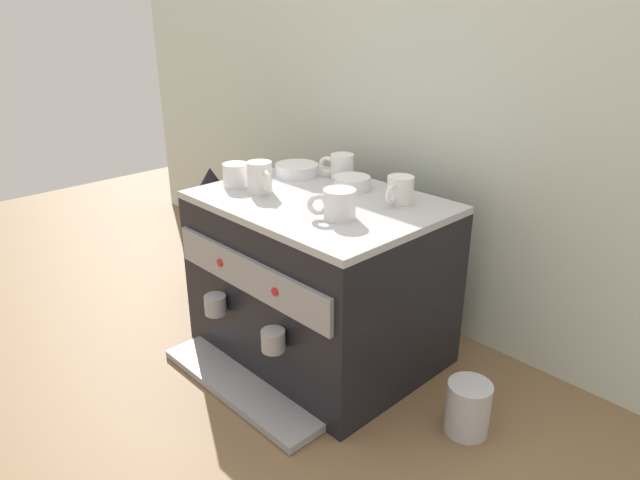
# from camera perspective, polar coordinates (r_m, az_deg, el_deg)

# --- Properties ---
(ground_plane) EXTENTS (4.00, 4.00, 0.00)m
(ground_plane) POSITION_cam_1_polar(r_m,az_deg,el_deg) (1.66, 0.00, -10.58)
(ground_plane) COLOR brown
(tiled_backsplash_wall) EXTENTS (2.80, 0.03, 1.06)m
(tiled_backsplash_wall) POSITION_cam_1_polar(r_m,az_deg,el_deg) (1.71, 8.98, 9.42)
(tiled_backsplash_wall) COLOR silver
(tiled_backsplash_wall) RESTS_ON ground_plane
(espresso_machine) EXTENTS (0.61, 0.57, 0.44)m
(espresso_machine) POSITION_cam_1_polar(r_m,az_deg,el_deg) (1.55, -0.12, -3.81)
(espresso_machine) COLOR black
(espresso_machine) RESTS_ON ground_plane
(ceramic_cup_0) EXTENTS (0.10, 0.07, 0.07)m
(ceramic_cup_0) POSITION_cam_1_polar(r_m,az_deg,el_deg) (1.63, 2.05, 7.24)
(ceramic_cup_0) COLOR white
(ceramic_cup_0) RESTS_ON espresso_machine
(ceramic_cup_1) EXTENTS (0.08, 0.09, 0.06)m
(ceramic_cup_1) POSITION_cam_1_polar(r_m,az_deg,el_deg) (1.58, -8.24, 6.39)
(ceramic_cup_1) COLOR white
(ceramic_cup_1) RESTS_ON espresso_machine
(ceramic_cup_2) EXTENTS (0.07, 0.10, 0.07)m
(ceramic_cup_2) POSITION_cam_1_polar(r_m,az_deg,el_deg) (1.44, 7.82, 4.89)
(ceramic_cup_2) COLOR white
(ceramic_cup_2) RESTS_ON espresso_machine
(ceramic_cup_3) EXTENTS (0.11, 0.06, 0.08)m
(ceramic_cup_3) POSITION_cam_1_polar(r_m,az_deg,el_deg) (1.51, -5.89, 6.12)
(ceramic_cup_3) COLOR white
(ceramic_cup_3) RESTS_ON espresso_machine
(ceramic_cup_4) EXTENTS (0.09, 0.10, 0.07)m
(ceramic_cup_4) POSITION_cam_1_polar(r_m,az_deg,el_deg) (1.32, 1.75, 3.57)
(ceramic_cup_4) COLOR white
(ceramic_cup_4) RESTS_ON espresso_machine
(ceramic_bowl_0) EXTENTS (0.10, 0.10, 0.03)m
(ceramic_bowl_0) POSITION_cam_1_polar(r_m,az_deg,el_deg) (1.54, 3.08, 5.63)
(ceramic_bowl_0) COLOR white
(ceramic_bowl_0) RESTS_ON espresso_machine
(ceramic_bowl_1) EXTENTS (0.12, 0.12, 0.03)m
(ceramic_bowl_1) POSITION_cam_1_polar(r_m,az_deg,el_deg) (1.67, -2.30, 6.90)
(ceramic_bowl_1) COLOR white
(ceramic_bowl_1) RESTS_ON espresso_machine
(coffee_grinder) EXTENTS (0.16, 0.16, 0.42)m
(coffee_grinder) POSITION_cam_1_polar(r_m,az_deg,el_deg) (1.93, -10.34, 0.89)
(coffee_grinder) COLOR black
(coffee_grinder) RESTS_ON ground_plane
(milk_pitcher) EXTENTS (0.10, 0.10, 0.13)m
(milk_pitcher) POSITION_cam_1_polar(r_m,az_deg,el_deg) (1.39, 14.34, -15.69)
(milk_pitcher) COLOR #B7B7BC
(milk_pitcher) RESTS_ON ground_plane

